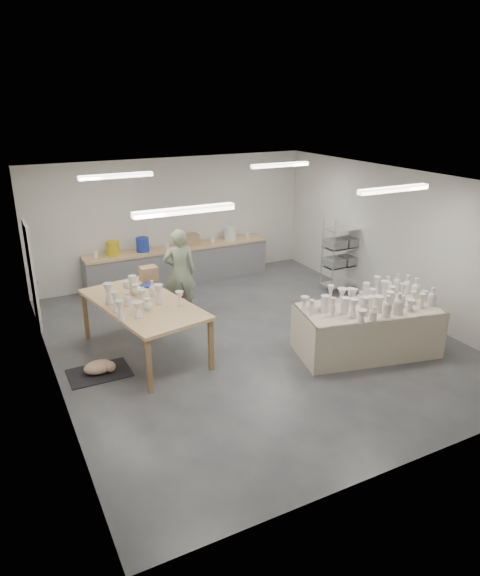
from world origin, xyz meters
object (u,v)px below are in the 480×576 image
potter (180,272)px  drying_table (367,328)px  work_table (142,301)px  red_stool (177,296)px

potter → drying_table: bearing=141.9°
work_table → potter: 1.80m
drying_table → potter: 3.97m
potter → red_stool: (0.00, 0.27, -0.63)m
work_table → potter: (1.22, 1.32, -0.05)m
drying_table → potter: (-2.32, 3.19, 0.45)m
drying_table → work_table: (-3.54, 1.87, 0.49)m
drying_table → work_table: size_ratio=0.95×
potter → red_stool: 0.69m
drying_table → potter: potter is taller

